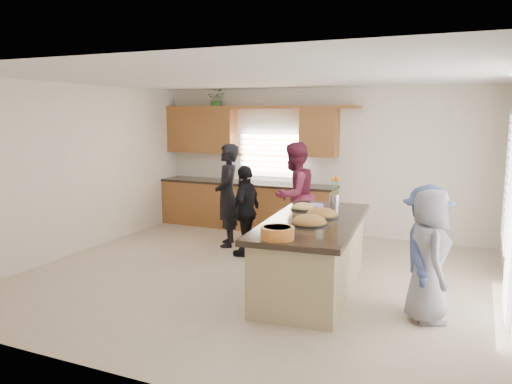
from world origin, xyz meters
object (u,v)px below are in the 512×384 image
at_px(island, 313,256).
at_px(woman_left_mid, 294,195).
at_px(salad_bowl, 277,232).
at_px(woman_right_back, 426,250).
at_px(woman_right_front, 429,256).
at_px(woman_left_back, 228,195).
at_px(woman_left_front, 246,211).

relative_size(island, woman_left_mid, 1.52).
relative_size(island, salad_bowl, 7.45).
relative_size(woman_right_back, woman_right_front, 1.01).
bearing_deg(woman_left_mid, woman_left_back, -52.79).
distance_m(island, woman_left_mid, 2.15).
bearing_deg(woman_right_front, woman_right_back, -3.73).
xyz_separation_m(woman_left_back, woman_left_front, (0.55, -0.41, -0.15)).
bearing_deg(salad_bowl, woman_left_back, 126.83).
xyz_separation_m(woman_left_mid, woman_right_back, (2.38, -2.13, -0.16)).
bearing_deg(woman_left_back, island, 28.79).
bearing_deg(woman_right_back, woman_left_back, 64.52).
distance_m(island, salad_bowl, 1.28).
bearing_deg(woman_left_front, island, 53.31).
bearing_deg(woman_left_mid, salad_bowl, 35.45).
bearing_deg(salad_bowl, woman_left_mid, 106.37).
height_order(island, woman_right_front, woman_right_front).
height_order(salad_bowl, woman_left_front, woman_left_front).
bearing_deg(woman_left_front, salad_bowl, 32.47).
xyz_separation_m(woman_right_back, woman_right_front, (0.04, -0.18, -0.01)).
bearing_deg(woman_left_mid, island, 45.72).
relative_size(woman_left_front, woman_right_back, 0.98).
xyz_separation_m(salad_bowl, woman_left_back, (-1.99, 2.66, -0.13)).
xyz_separation_m(woman_left_back, woman_left_mid, (1.10, 0.36, 0.02)).
height_order(island, woman_right_back, woman_right_back).
relative_size(island, woman_right_front, 1.86).
bearing_deg(salad_bowl, woman_right_front, 24.92).
bearing_deg(island, woman_right_front, -21.46).
bearing_deg(island, woman_right_back, -15.27).
bearing_deg(woman_left_back, woman_right_back, 38.37).
bearing_deg(woman_right_front, woman_left_mid, 28.44).
relative_size(island, woman_left_front, 1.87).
distance_m(salad_bowl, woman_left_front, 2.69).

